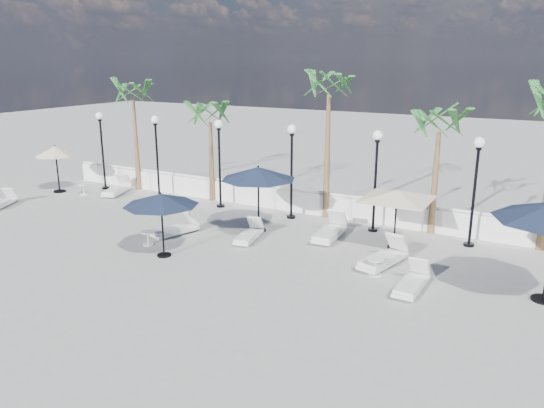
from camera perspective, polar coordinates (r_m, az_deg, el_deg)
The scene contains 26 objects.
ground at distance 16.68m, azimuth -8.17°, elevation -7.20°, with size 100.00×100.00×0.00m, color gray.
balustrade at distance 22.62m, azimuth 3.22°, elevation 0.28°, with size 26.00×0.30×1.01m.
lamppost_0 at distance 27.59m, azimuth -17.87°, elevation 6.61°, with size 0.36×0.36×3.84m.
lamppost_1 at distance 25.19m, azimuth -12.32°, elevation 6.22°, with size 0.36×0.36×3.84m.
lamppost_2 at distance 23.06m, azimuth -5.70°, elevation 5.67°, with size 0.36×0.36×3.84m.
lamppost_3 at distance 21.30m, azimuth 2.12°, elevation 4.92°, with size 0.36×0.36×3.84m.
lamppost_4 at distance 20.00m, azimuth 11.13°, elevation 3.95°, with size 0.36×0.36×3.84m.
lamppost_5 at distance 19.26m, azimuth 21.08°, elevation 2.76°, with size 0.36×0.36×3.84m.
palm_0 at distance 26.89m, azimuth -14.73°, elevation 11.02°, with size 2.60×2.60×5.50m.
palm_1 at distance 24.10m, azimuth -6.68°, elevation 9.09°, with size 2.60×2.60×4.70m.
palm_2 at distance 21.20m, azimuth 6.15°, elevation 11.95°, with size 2.60×2.60×6.10m.
palm_3 at distance 20.04m, azimuth 17.56°, elevation 7.78°, with size 2.60×2.60×4.90m.
lounger_0 at distance 26.34m, azimuth -27.04°, elevation 0.20°, with size 1.21×1.79×0.64m.
lounger_1 at distance 20.05m, azimuth -10.35°, elevation -2.66°, with size 1.13×1.94×0.69m.
lounger_2 at distance 26.69m, azimuth -16.35°, elevation 1.55°, with size 1.29×2.14×0.77m.
lounger_3 at distance 19.16m, azimuth -2.49°, elevation -3.31°, with size 0.89×1.83×0.66m.
lounger_4 at distance 17.21m, azimuth 11.90°, elevation -5.69°, with size 1.15×2.23×0.80m.
lounger_5 at distance 15.65m, azimuth 14.80°, elevation -8.21°, with size 0.65×1.86×0.69m.
lounger_6 at distance 19.44m, azimuth 6.23°, elevation -2.96°, with size 0.85×2.21×0.81m.
side_table_0 at distance 27.10m, azimuth -19.58°, elevation 1.60°, with size 0.53×0.53×0.51m.
side_table_1 at distance 19.19m, azimuth -13.18°, elevation -3.44°, with size 0.51×0.51×0.49m.
side_table_2 at distance 16.45m, azimuth 11.07°, elevation -6.48°, with size 0.54×0.54×0.52m.
parasol_navy_left at distance 17.54m, azimuth -11.86°, elevation 0.43°, with size 2.48×2.48×2.19m.
parasol_navy_mid at distance 19.67m, azimuth -1.48°, elevation 3.29°, with size 2.84×2.84×2.55m.
parasol_cream_sq_a at distance 18.39m, azimuth 13.33°, elevation 1.40°, with size 4.50×4.50×2.21m.
parasol_cream_small at distance 27.77m, azimuth -22.27°, elevation 5.22°, with size 1.90×1.90×2.34m.
Camera 1 is at (9.41, -12.21, 6.37)m, focal length 35.00 mm.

